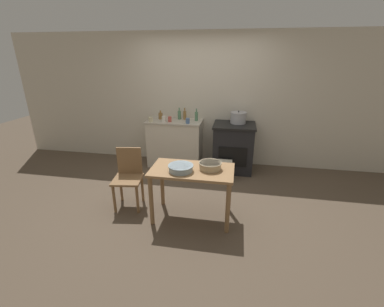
% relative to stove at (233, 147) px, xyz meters
% --- Properties ---
extents(ground_plane, '(14.00, 14.00, 0.00)m').
position_rel_stove_xyz_m(ground_plane, '(-0.66, -1.23, -0.46)').
color(ground_plane, brown).
extents(wall_back, '(8.00, 0.07, 2.55)m').
position_rel_stove_xyz_m(wall_back, '(-0.66, 0.36, 0.82)').
color(wall_back, beige).
rests_on(wall_back, ground_plane).
extents(counter_cabinet, '(1.07, 0.58, 0.92)m').
position_rel_stove_xyz_m(counter_cabinet, '(-1.16, 0.05, 0.00)').
color(counter_cabinet, beige).
rests_on(counter_cabinet, ground_plane).
extents(stove, '(0.77, 0.68, 0.91)m').
position_rel_stove_xyz_m(stove, '(0.00, 0.00, 0.00)').
color(stove, black).
rests_on(stove, ground_plane).
extents(work_table, '(1.08, 0.60, 0.73)m').
position_rel_stove_xyz_m(work_table, '(-0.50, -1.73, 0.15)').
color(work_table, '#997047').
rests_on(work_table, ground_plane).
extents(chair, '(0.45, 0.45, 0.87)m').
position_rel_stove_xyz_m(chair, '(-1.47, -1.57, 0.01)').
color(chair, olive).
rests_on(chair, ground_plane).
extents(flour_sack, '(0.26, 0.18, 0.35)m').
position_rel_stove_xyz_m(flour_sack, '(-0.13, -0.48, -0.28)').
color(flour_sack, beige).
rests_on(flour_sack, ground_plane).
extents(stock_pot, '(0.30, 0.30, 0.23)m').
position_rel_stove_xyz_m(stock_pot, '(0.06, 0.08, 0.56)').
color(stock_pot, '#A8A8AD').
rests_on(stock_pot, stove).
extents(mixing_bowl_large, '(0.30, 0.30, 0.09)m').
position_rel_stove_xyz_m(mixing_bowl_large, '(-0.26, -1.69, 0.32)').
color(mixing_bowl_large, tan).
rests_on(mixing_bowl_large, work_table).
extents(mixing_bowl_small, '(0.32, 0.32, 0.08)m').
position_rel_stove_xyz_m(mixing_bowl_small, '(-0.63, -1.82, 0.32)').
color(mixing_bowl_small, '#93A8B2').
rests_on(mixing_bowl_small, work_table).
extents(bottle_far_left, '(0.08, 0.08, 0.17)m').
position_rel_stove_xyz_m(bottle_far_left, '(-1.46, 0.11, 0.53)').
color(bottle_far_left, olive).
rests_on(bottle_far_left, counter_cabinet).
extents(bottle_left, '(0.06, 0.06, 0.23)m').
position_rel_stove_xyz_m(bottle_left, '(-1.09, 0.17, 0.55)').
color(bottle_left, '#517F5B').
rests_on(bottle_left, counter_cabinet).
extents(bottle_mid_left, '(0.06, 0.06, 0.23)m').
position_rel_stove_xyz_m(bottle_mid_left, '(-0.74, 0.09, 0.56)').
color(bottle_mid_left, '#517F5B').
rests_on(bottle_mid_left, counter_cabinet).
extents(bottle_center_left, '(0.06, 0.06, 0.23)m').
position_rel_stove_xyz_m(bottle_center_left, '(-0.98, 0.16, 0.55)').
color(bottle_center_left, olive).
rests_on(bottle_center_left, counter_cabinet).
extents(cup_center, '(0.07, 0.07, 0.10)m').
position_rel_stove_xyz_m(cup_center, '(-1.23, -0.08, 0.52)').
color(cup_center, '#B74C42').
rests_on(cup_center, counter_cabinet).
extents(cup_center_right, '(0.08, 0.08, 0.10)m').
position_rel_stove_xyz_m(cup_center_right, '(-1.35, -0.07, 0.52)').
color(cup_center_right, silver).
rests_on(cup_center_right, counter_cabinet).
extents(cup_mid_right, '(0.08, 0.08, 0.10)m').
position_rel_stove_xyz_m(cup_mid_right, '(-0.87, -0.14, 0.51)').
color(cup_mid_right, '#4C6B99').
rests_on(cup_mid_right, counter_cabinet).
extents(cup_right, '(0.08, 0.08, 0.09)m').
position_rel_stove_xyz_m(cup_right, '(-1.58, -0.15, 0.51)').
color(cup_right, beige).
rests_on(cup_right, counter_cabinet).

